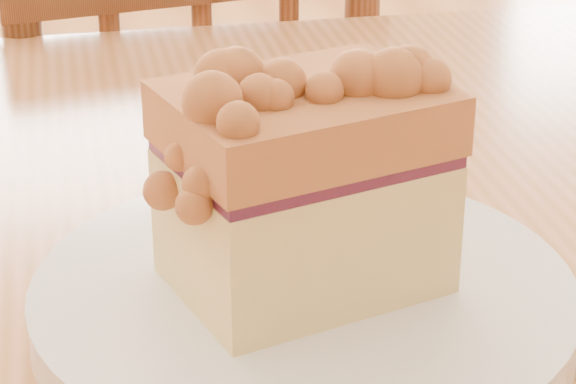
% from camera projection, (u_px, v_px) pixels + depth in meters
% --- Properties ---
extents(cafe_chair_main, '(0.42, 0.42, 0.82)m').
position_uv_depth(cafe_chair_main, '(174.00, 284.00, 1.20)').
color(cafe_chair_main, brown).
rests_on(cafe_chair_main, ground).
extents(plate, '(0.24, 0.24, 0.02)m').
position_uv_depth(plate, '(303.00, 301.00, 0.50)').
color(plate, white).
rests_on(plate, cafe_table_main).
extents(cake_slice, '(0.13, 0.11, 0.11)m').
position_uv_depth(cake_slice, '(302.00, 178.00, 0.47)').
color(cake_slice, '#DCC47C').
rests_on(cake_slice, plate).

